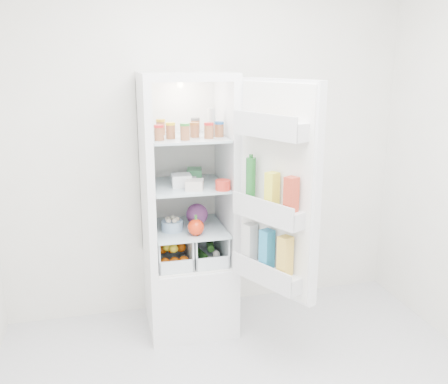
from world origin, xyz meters
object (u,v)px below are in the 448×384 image
object	(u,v)px
refrigerator	(187,235)
red_cabbage	(197,214)
fridge_door	(275,196)
mushroom_bowl	(172,226)

from	to	relation	value
refrigerator	red_cabbage	world-z (taller)	refrigerator
red_cabbage	fridge_door	bearing A→B (deg)	-58.29
mushroom_bowl	fridge_door	xyz separation A→B (m)	(0.55, -0.51, 0.31)
red_cabbage	mushroom_bowl	xyz separation A→B (m)	(-0.19, -0.08, -0.04)
mushroom_bowl	fridge_door	size ratio (longest dim) A/B	0.11
red_cabbage	fridge_door	distance (m)	0.74
mushroom_bowl	refrigerator	bearing A→B (deg)	39.71
mushroom_bowl	fridge_door	distance (m)	0.81
red_cabbage	mushroom_bowl	size ratio (longest dim) A/B	1.04
refrigerator	mushroom_bowl	distance (m)	0.19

